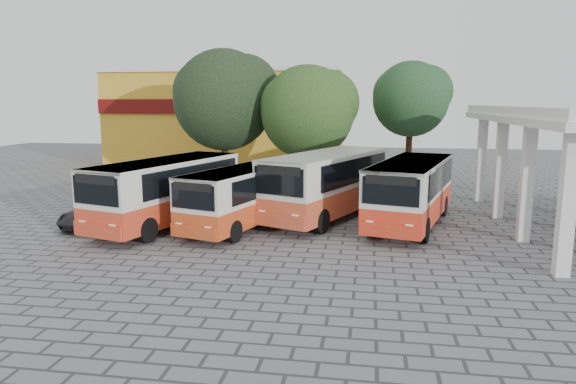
% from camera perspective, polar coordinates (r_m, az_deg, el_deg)
% --- Properties ---
extents(ground, '(90.00, 90.00, 0.00)m').
position_cam_1_polar(ground, '(20.52, 4.27, -5.83)').
color(ground, slate).
rests_on(ground, ground).
extents(shophouse_block, '(20.40, 10.40, 8.30)m').
position_cam_1_polar(shophouse_block, '(47.39, -6.43, 8.21)').
color(shophouse_block, gold).
rests_on(shophouse_block, ground).
extents(bus_far_left, '(4.81, 8.85, 3.01)m').
position_cam_1_polar(bus_far_left, '(23.81, -13.33, 0.43)').
color(bus_far_left, red).
rests_on(bus_far_left, ground).
extents(bus_centre_left, '(4.34, 7.87, 2.67)m').
position_cam_1_polar(bus_centre_left, '(22.98, -5.00, -0.17)').
color(bus_centre_left, '#BC4015').
rests_on(bus_centre_left, ground).
extents(bus_centre_right, '(5.79, 9.39, 3.16)m').
position_cam_1_polar(bus_centre_right, '(24.76, 4.39, 1.24)').
color(bus_centre_right, '#C44927').
rests_on(bus_centre_right, ground).
extents(bus_far_right, '(4.59, 8.69, 2.96)m').
position_cam_1_polar(bus_far_right, '(23.87, 13.55, 0.38)').
color(bus_far_right, red).
rests_on(bus_far_right, ground).
extents(tree_left, '(7.06, 6.73, 9.06)m').
position_cam_1_polar(tree_left, '(34.98, -7.00, 10.48)').
color(tree_left, '#312511').
rests_on(tree_left, ground).
extents(tree_middle, '(6.20, 5.90, 7.90)m').
position_cam_1_polar(tree_middle, '(32.77, 2.31, 9.21)').
color(tree_middle, '#372316').
rests_on(tree_middle, ground).
extents(tree_right, '(5.27, 5.02, 8.27)m').
position_cam_1_polar(tree_right, '(35.66, 13.59, 10.26)').
color(tree_right, '#3A220E').
rests_on(tree_right, ground).
extents(parked_car, '(2.38, 4.37, 1.16)m').
position_cam_1_polar(parked_car, '(25.01, -20.29, -2.17)').
color(parked_car, '#242429').
rests_on(parked_car, ground).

